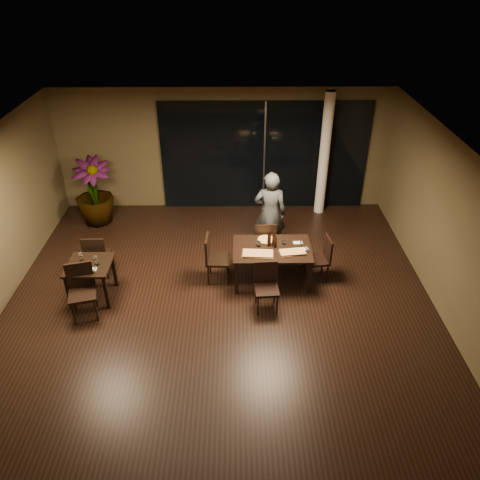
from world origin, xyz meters
name	(u,v)px	position (x,y,z in m)	size (l,w,h in m)	color
ground	(220,305)	(0.00, 0.00, 0.00)	(8.00, 8.00, 0.00)	black
wall_back	(223,149)	(0.00, 4.05, 1.50)	(8.00, 0.10, 3.00)	brown
wall_front	(206,459)	(0.00, -4.05, 1.50)	(8.00, 0.10, 3.00)	brown
wall_right	(456,236)	(4.05, 0.00, 1.50)	(0.10, 8.00, 3.00)	brown
ceiling	(216,153)	(0.00, 0.00, 3.02)	(8.00, 8.00, 0.04)	white
window_panel	(264,156)	(1.00, 3.96, 1.35)	(5.00, 0.06, 2.70)	black
column	(324,155)	(2.40, 3.65, 1.50)	(0.24, 0.24, 3.00)	white
main_table	(272,251)	(1.00, 0.80, 0.68)	(1.50, 1.00, 0.75)	black
side_table	(90,270)	(-2.40, 0.30, 0.62)	(0.80, 0.80, 0.75)	black
chair_main_far	(265,240)	(0.90, 1.44, 0.54)	(0.48, 0.48, 0.97)	black
chair_main_near	(266,283)	(0.85, 0.00, 0.51)	(0.45, 0.45, 0.92)	black
chair_main_left	(214,256)	(-0.14, 0.82, 0.55)	(0.48, 0.48, 0.99)	black
chair_main_right	(322,256)	(1.99, 0.85, 0.52)	(0.48, 0.48, 0.93)	black
chair_side_far	(97,254)	(-2.45, 0.95, 0.53)	(0.45, 0.45, 0.96)	black
chair_side_near	(82,287)	(-2.44, -0.16, 0.57)	(0.58, 0.58, 1.02)	black
diner	(270,213)	(1.02, 1.87, 0.93)	(0.63, 0.42, 1.86)	#2D3133
potted_plant	(93,192)	(-3.04, 3.17, 0.80)	(0.87, 0.87, 1.60)	#1F4717
pizza_board_left	(258,254)	(0.71, 0.58, 0.76)	(0.60, 0.30, 0.01)	#4C3218
pizza_board_right	(292,253)	(1.37, 0.63, 0.76)	(0.50, 0.25, 0.01)	#452416
oblong_pizza_left	(258,253)	(0.71, 0.58, 0.77)	(0.54, 0.25, 0.02)	maroon
oblong_pizza_right	(293,252)	(1.37, 0.63, 0.77)	(0.46, 0.21, 0.02)	maroon
round_pizza	(266,240)	(0.90, 1.09, 0.76)	(0.32, 0.32, 0.01)	#B01E13
bottle_a	(269,239)	(0.94, 0.89, 0.91)	(0.07, 0.07, 0.32)	black
bottle_b	(275,241)	(1.06, 0.84, 0.89)	(0.06, 0.06, 0.29)	black
bottle_c	(274,239)	(1.03, 0.88, 0.92)	(0.07, 0.07, 0.33)	black
tumbler_left	(259,244)	(0.74, 0.88, 0.80)	(0.08, 0.08, 0.10)	white
tumbler_right	(284,242)	(1.24, 0.95, 0.79)	(0.07, 0.07, 0.08)	white
napkin_near	(303,249)	(1.60, 0.74, 0.76)	(0.18, 0.10, 0.01)	silver
napkin_far	(298,243)	(1.52, 0.97, 0.76)	(0.18, 0.10, 0.01)	white
wine_glass_a	(81,257)	(-2.55, 0.40, 0.84)	(0.08, 0.08, 0.18)	white
wine_glass_b	(96,260)	(-2.25, 0.28, 0.84)	(0.08, 0.08, 0.19)	white
side_napkin	(91,270)	(-2.30, 0.12, 0.76)	(0.18, 0.11, 0.01)	white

